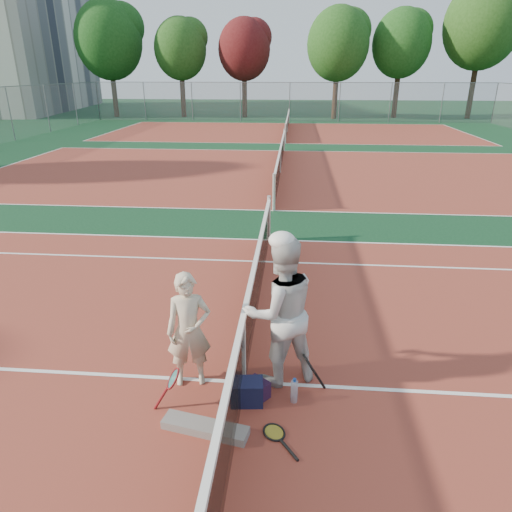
% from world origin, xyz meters
% --- Properties ---
extents(ground, '(130.00, 130.00, 0.00)m').
position_xyz_m(ground, '(0.00, 0.00, 0.00)').
color(ground, '#0E341C').
rests_on(ground, ground).
extents(court_main, '(23.77, 10.97, 0.01)m').
position_xyz_m(court_main, '(0.00, 0.00, 0.00)').
color(court_main, maroon).
rests_on(court_main, ground).
extents(court_far_a, '(23.77, 10.97, 0.01)m').
position_xyz_m(court_far_a, '(0.00, 13.50, 0.00)').
color(court_far_a, maroon).
rests_on(court_far_a, ground).
extents(court_far_b, '(23.77, 10.97, 0.01)m').
position_xyz_m(court_far_b, '(0.00, 27.00, 0.00)').
color(court_far_b, maroon).
rests_on(court_far_b, ground).
extents(net_main, '(0.10, 10.98, 1.02)m').
position_xyz_m(net_main, '(0.00, 0.00, 0.51)').
color(net_main, black).
rests_on(net_main, ground).
extents(net_far_a, '(0.10, 10.98, 1.02)m').
position_xyz_m(net_far_a, '(0.00, 13.50, 0.51)').
color(net_far_a, black).
rests_on(net_far_a, ground).
extents(net_far_b, '(0.10, 10.98, 1.02)m').
position_xyz_m(net_far_b, '(0.00, 27.00, 0.51)').
color(net_far_b, black).
rests_on(net_far_b, ground).
extents(fence_back, '(32.00, 0.06, 3.00)m').
position_xyz_m(fence_back, '(0.00, 34.00, 1.50)').
color(fence_back, slate).
rests_on(fence_back, ground).
extents(apartment_block, '(12.96, 23.18, 15.00)m').
position_xyz_m(apartment_block, '(-28.00, 44.00, 7.50)').
color(apartment_block, beige).
rests_on(apartment_block, ground).
extents(player_a, '(0.63, 0.49, 1.55)m').
position_xyz_m(player_a, '(-0.69, -0.03, 0.77)').
color(player_a, beige).
rests_on(player_a, ground).
extents(player_b, '(1.19, 1.07, 1.99)m').
position_xyz_m(player_b, '(0.45, 0.16, 1.00)').
color(player_b, silver).
rests_on(player_b, ground).
extents(racket_red, '(0.40, 0.36, 0.53)m').
position_xyz_m(racket_red, '(-0.79, -0.53, 0.26)').
color(racket_red, maroon).
rests_on(racket_red, ground).
extents(racket_black_held, '(0.39, 0.36, 0.54)m').
position_xyz_m(racket_black_held, '(0.83, -0.10, 0.27)').
color(racket_black_held, black).
rests_on(racket_black_held, ground).
extents(racket_spare, '(0.57, 0.65, 0.03)m').
position_xyz_m(racket_spare, '(0.44, -0.88, 0.01)').
color(racket_spare, black).
rests_on(racket_spare, ground).
extents(sports_bag_navy, '(0.42, 0.31, 0.31)m').
position_xyz_m(sports_bag_navy, '(0.08, -0.38, 0.16)').
color(sports_bag_navy, black).
rests_on(sports_bag_navy, ground).
extents(sports_bag_purple, '(0.34, 0.33, 0.23)m').
position_xyz_m(sports_bag_purple, '(0.20, -0.26, 0.11)').
color(sports_bag_purple, '#27112D').
rests_on(sports_bag_purple, ground).
extents(net_cover_canvas, '(1.03, 0.44, 0.11)m').
position_xyz_m(net_cover_canvas, '(-0.35, -0.91, 0.05)').
color(net_cover_canvas, slate).
rests_on(net_cover_canvas, ground).
extents(water_bottle, '(0.09, 0.09, 0.30)m').
position_xyz_m(water_bottle, '(0.66, -0.32, 0.15)').
color(water_bottle, '#C6DFFA').
rests_on(water_bottle, ground).
extents(tree_back_0, '(5.66, 5.66, 9.54)m').
position_xyz_m(tree_back_0, '(-15.65, 36.98, 6.27)').
color(tree_back_0, '#382314').
rests_on(tree_back_0, ground).
extents(tree_back_1, '(4.44, 4.44, 8.15)m').
position_xyz_m(tree_back_1, '(-9.49, 37.16, 5.57)').
color(tree_back_1, '#382314').
rests_on(tree_back_1, ground).
extents(tree_back_maroon, '(4.43, 4.43, 8.10)m').
position_xyz_m(tree_back_maroon, '(-4.02, 37.36, 5.52)').
color(tree_back_maroon, '#382314').
rests_on(tree_back_maroon, ground).
extents(tree_back_3, '(5.08, 5.08, 8.81)m').
position_xyz_m(tree_back_3, '(3.82, 36.65, 5.87)').
color(tree_back_3, '#382314').
rests_on(tree_back_3, ground).
extents(tree_back_4, '(4.84, 4.84, 8.77)m').
position_xyz_m(tree_back_4, '(9.16, 37.95, 5.96)').
color(tree_back_4, '#382314').
rests_on(tree_back_4, ground).
extents(tree_back_5, '(6.14, 6.14, 10.89)m').
position_xyz_m(tree_back_5, '(15.46, 37.87, 7.34)').
color(tree_back_5, '#382314').
rests_on(tree_back_5, ground).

